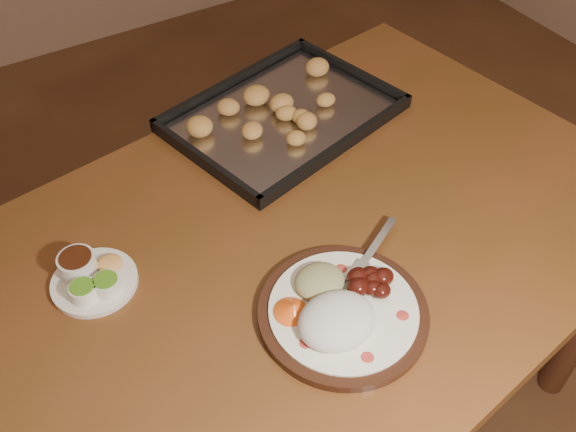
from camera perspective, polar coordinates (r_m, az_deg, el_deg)
ground at (r=1.96m, az=2.07°, el=-11.47°), size 4.00×4.00×0.00m
dining_table at (r=1.26m, az=-0.73°, el=-6.04°), size 1.62×1.13×0.75m
dinner_plate at (r=1.08m, az=4.66°, el=-8.29°), size 0.35×0.29×0.07m
condiment_saucer at (r=1.18m, az=-17.14°, el=-5.20°), size 0.15×0.15×0.05m
baking_tray at (r=1.47m, az=-0.45°, el=9.09°), size 0.55×0.46×0.05m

